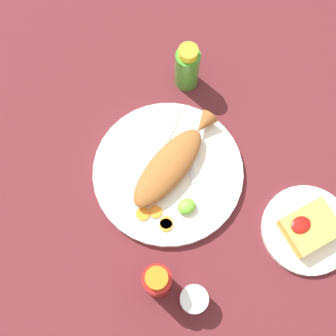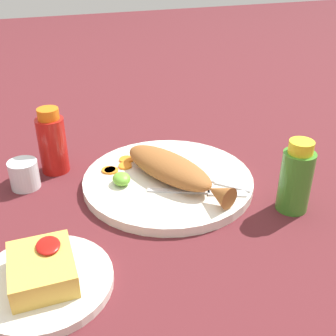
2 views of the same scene
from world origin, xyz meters
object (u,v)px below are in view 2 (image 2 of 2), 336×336
main_plate (168,181)px  fork_near (211,180)px  fried_fish (172,169)px  hot_sauce_bottle_green (296,178)px  salt_cup (25,176)px  hot_sauce_bottle_red (52,143)px  side_plate_fries (45,282)px  fork_far (203,192)px

main_plate → fork_near: bearing=-120.2°
fried_fish → hot_sauce_bottle_green: 0.23m
salt_cup → hot_sauce_bottle_green: bearing=-117.9°
hot_sauce_bottle_red → side_plate_fries: 0.34m
fried_fish → salt_cup: bearing=46.5°
hot_sauce_bottle_green → side_plate_fries: bearing=96.2°
main_plate → salt_cup: salt_cup is taller
side_plate_fries → fried_fish: bearing=-54.3°
salt_cup → side_plate_fries: 0.28m
fork_far → main_plate: bearing=141.4°
hot_sauce_bottle_green → salt_cup: bearing=62.1°
hot_sauce_bottle_green → fork_far: bearing=62.7°
fork_far → side_plate_fries: bearing=-134.1°
hot_sauce_bottle_green → salt_cup: size_ratio=2.38×
fork_near → fork_far: same height
fried_fish → hot_sauce_bottle_red: hot_sauce_bottle_red is taller
salt_cup → side_plate_fries: salt_cup is taller
main_plate → side_plate_fries: 0.32m
fork_far → fried_fish: bearing=142.1°
fried_fish → hot_sauce_bottle_green: (-0.14, -0.18, 0.02)m
main_plate → fork_far: fork_far is taller
main_plate → side_plate_fries: bearing=127.7°
salt_cup → main_plate: bearing=-108.2°
fried_fish → fork_far: 0.08m
fried_fish → fork_near: bearing=-138.3°
fork_near → fried_fish: bearing=-159.8°
fork_far → hot_sauce_bottle_red: size_ratio=1.28×
fork_near → hot_sauce_bottle_red: size_ratio=1.03×
side_plate_fries → salt_cup: bearing=1.8°
fried_fish → fork_near: fried_fish is taller
fork_near → side_plate_fries: 0.36m
main_plate → fork_far: bearing=-152.2°
hot_sauce_bottle_red → fork_near: bearing=-122.8°
hot_sauce_bottle_green → fork_near: bearing=45.5°
fork_far → fork_near: bearing=69.2°
fried_fish → fork_far: fried_fish is taller
main_plate → side_plate_fries: size_ratio=1.71×
fork_near → fork_far: size_ratio=0.80×
hot_sauce_bottle_green → side_plate_fries: (-0.05, 0.44, -0.06)m
salt_cup → fork_near: bearing=-111.0°
side_plate_fries → hot_sauce_bottle_red: bearing=-9.3°
main_plate → hot_sauce_bottle_red: hot_sauce_bottle_red is taller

